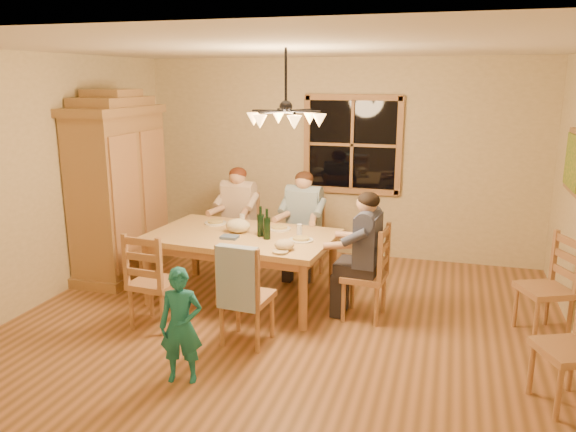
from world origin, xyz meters
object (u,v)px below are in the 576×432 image
(adult_slate_man, at_px, (366,240))
(wine_bottle_a, at_px, (261,221))
(chair_end_right, at_px, (364,290))
(chandelier, at_px, (286,117))
(chair_spare_back, at_px, (543,304))
(adult_plaid_man, at_px, (304,211))
(chair_near_right, at_px, (247,312))
(chair_far_right, at_px, (303,253))
(armoire, at_px, (119,192))
(chair_end_left, at_px, (138,259))
(child, at_px, (181,326))
(adult_woman, at_px, (238,206))
(dining_table, at_px, (242,242))
(chair_far_left, at_px, (239,246))
(chair_spare_front, at_px, (567,369))
(wine_bottle_b, at_px, (267,224))
(chair_near_left, at_px, (156,297))

(adult_slate_man, distance_m, wine_bottle_a, 1.17)
(chair_end_right, bearing_deg, adult_slate_man, 0.00)
(chandelier, bearing_deg, chair_spare_back, 10.96)
(adult_slate_man, bearing_deg, adult_plaid_man, 46.64)
(chair_near_right, bearing_deg, adult_slate_man, 46.74)
(chair_far_right, relative_size, wine_bottle_a, 3.00)
(armoire, bearing_deg, chair_end_left, -37.05)
(armoire, bearing_deg, adult_slate_man, -9.11)
(armoire, relative_size, child, 2.38)
(chair_far_right, relative_size, adult_plaid_man, 1.13)
(chair_near_right, bearing_deg, adult_woman, 117.90)
(chair_near_right, height_order, adult_plaid_man, adult_plaid_man)
(dining_table, bearing_deg, chair_near_right, -66.62)
(chandelier, bearing_deg, adult_woman, 126.37)
(chair_far_left, height_order, wine_bottle_a, wine_bottle_a)
(adult_slate_man, height_order, chair_spare_back, adult_slate_man)
(adult_woman, distance_m, wine_bottle_a, 1.19)
(chair_spare_front, bearing_deg, adult_woman, 32.86)
(chair_far_right, bearing_deg, wine_bottle_a, 80.23)
(wine_bottle_b, relative_size, child, 0.34)
(adult_plaid_man, bearing_deg, chair_far_left, -0.00)
(adult_woman, distance_m, adult_plaid_man, 0.89)
(chair_near_right, xyz_separation_m, adult_woman, (-0.85, 1.96, 0.54))
(wine_bottle_b, bearing_deg, dining_table, 162.21)
(child, bearing_deg, chair_near_left, 115.29)
(chair_end_right, relative_size, chair_spare_front, 1.00)
(chair_near_right, height_order, child, chair_near_right)
(chair_far_left, bearing_deg, chair_spare_front, 151.69)
(adult_plaid_man, bearing_deg, chandelier, 102.36)
(chair_far_right, distance_m, adult_woman, 1.04)
(chair_near_right, relative_size, adult_slate_man, 1.13)
(chair_near_right, bearing_deg, armoire, 152.34)
(adult_woman, bearing_deg, chair_near_right, 117.90)
(chair_near_left, xyz_separation_m, adult_woman, (0.15, 1.89, 0.54))
(adult_slate_man, relative_size, chair_spare_back, 0.88)
(chair_far_right, distance_m, child, 2.72)
(chair_far_right, bearing_deg, adult_woman, -0.00)
(chair_spare_front, bearing_deg, chair_far_left, 32.86)
(chair_far_right, xyz_separation_m, adult_woman, (-0.89, 0.07, 0.54))
(wine_bottle_b, xyz_separation_m, chair_spare_front, (2.77, -1.19, -0.62))
(chair_near_right, distance_m, child, 0.86)
(armoire, relative_size, chair_far_left, 2.32)
(dining_table, xyz_separation_m, child, (0.16, -1.78, -0.18))
(wine_bottle_a, distance_m, child, 1.83)
(chandelier, distance_m, adult_woman, 2.20)
(chair_far_right, height_order, adult_plaid_man, adult_plaid_man)
(chair_end_right, bearing_deg, chair_near_left, 116.57)
(adult_plaid_man, relative_size, chair_spare_back, 0.88)
(armoire, distance_m, dining_table, 1.85)
(wine_bottle_b, bearing_deg, chair_spare_back, 2.00)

